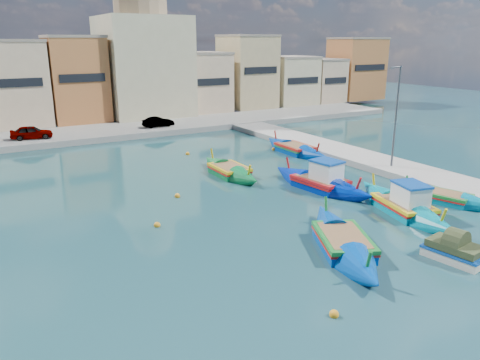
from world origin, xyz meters
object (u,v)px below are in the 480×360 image
object	(u,v)px
luzzu_green	(229,172)
luzzu_cyan_mid	(295,150)
luzzu_turquoise_cabin	(404,207)
luzzu_blue_cabin	(321,183)
church_block	(143,52)
luzzu_cyan_south	(446,199)
tender_near	(454,252)
quay_street_lamp	(395,116)
luzzu_blue_south	(343,244)

from	to	relation	value
luzzu_green	luzzu_cyan_mid	bearing A→B (deg)	21.17
luzzu_turquoise_cabin	luzzu_blue_cabin	world-z (taller)	luzzu_blue_cabin
church_block	luzzu_green	distance (m)	29.82
luzzu_blue_cabin	luzzu_cyan_south	world-z (taller)	luzzu_blue_cabin
luzzu_blue_cabin	luzzu_cyan_south	size ratio (longest dim) A/B	1.28
church_block	luzzu_green	xyz separation A→B (m)	(-3.66, -28.45, -8.13)
church_block	tender_near	bearing A→B (deg)	-92.08
luzzu_turquoise_cabin	tender_near	world-z (taller)	luzzu_turquoise_cabin
luzzu_cyan_south	luzzu_green	bearing A→B (deg)	125.28
quay_street_lamp	luzzu_cyan_mid	bearing A→B (deg)	105.36
luzzu_green	luzzu_blue_cabin	bearing A→B (deg)	-58.72
luzzu_turquoise_cabin	luzzu_cyan_south	bearing A→B (deg)	-0.22
quay_street_lamp	luzzu_green	size ratio (longest dim) A/B	0.99
luzzu_green	tender_near	distance (m)	17.75
tender_near	luzzu_cyan_south	bearing A→B (deg)	39.01
luzzu_blue_cabin	luzzu_green	size ratio (longest dim) A/B	1.14
luzzu_cyan_south	quay_street_lamp	bearing A→B (deg)	69.93
luzzu_blue_cabin	quay_street_lamp	bearing A→B (deg)	4.30
quay_street_lamp	luzzu_green	xyz separation A→B (m)	(-11.10, 5.55, -4.06)
luzzu_turquoise_cabin	luzzu_blue_cabin	distance (m)	6.23
church_block	luzzu_turquoise_cabin	world-z (taller)	church_block
quay_street_lamp	luzzu_cyan_south	bearing A→B (deg)	-110.07
luzzu_turquoise_cabin	luzzu_blue_south	distance (m)	6.80
quay_street_lamp	luzzu_cyan_south	size ratio (longest dim) A/B	1.11
quay_street_lamp	tender_near	xyz separation A→B (m)	(-9.12, -12.09, -3.93)
church_block	luzzu_green	size ratio (longest dim) A/B	2.36
luzzu_green	quay_street_lamp	bearing A→B (deg)	-26.54
luzzu_blue_south	tender_near	distance (m)	5.00
luzzu_cyan_mid	luzzu_blue_south	world-z (taller)	luzzu_blue_south
church_block	luzzu_cyan_mid	xyz separation A→B (m)	(5.00, -25.10, -8.13)
luzzu_blue_south	luzzu_green	bearing A→B (deg)	83.43
church_block	quay_street_lamp	bearing A→B (deg)	-77.65
luzzu_turquoise_cabin	tender_near	xyz separation A→B (m)	(-2.89, -5.42, 0.04)
luzzu_blue_south	tender_near	bearing A→B (deg)	-43.63
quay_street_lamp	luzzu_turquoise_cabin	world-z (taller)	quay_street_lamp
quay_street_lamp	luzzu_blue_south	bearing A→B (deg)	-145.83
quay_street_lamp	church_block	bearing A→B (deg)	102.35
luzzu_turquoise_cabin	luzzu_blue_south	bearing A→B (deg)	-163.19
tender_near	church_block	bearing A→B (deg)	87.92
church_block	luzzu_blue_south	distance (m)	43.73
tender_near	quay_street_lamp	bearing A→B (deg)	53.00
luzzu_cyan_mid	luzzu_blue_south	distance (m)	20.34
luzzu_turquoise_cabin	luzzu_blue_cabin	bearing A→B (deg)	100.84
quay_street_lamp	luzzu_blue_south	size ratio (longest dim) A/B	0.84
luzzu_cyan_mid	luzzu_cyan_south	distance (m)	15.59
church_block	luzzu_turquoise_cabin	bearing A→B (deg)	-88.28
quay_street_lamp	luzzu_blue_cabin	size ratio (longest dim) A/B	0.87
luzzu_turquoise_cabin	luzzu_green	distance (m)	13.16
church_block	luzzu_green	world-z (taller)	church_block
luzzu_turquoise_cabin	luzzu_blue_south	xyz separation A→B (m)	(-6.51, -1.97, -0.08)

